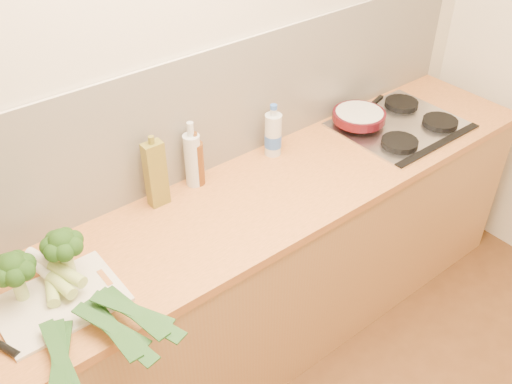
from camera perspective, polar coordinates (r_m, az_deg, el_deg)
room_shell at (r=2.33m, az=-6.84°, el=7.11°), size 3.50×3.50×3.50m
counter at (r=2.58m, az=-2.12°, el=-9.42°), size 3.20×0.62×0.90m
gas_hob at (r=2.88m, az=14.30°, el=6.56°), size 0.58×0.50×0.04m
chopping_board at (r=2.01m, az=-19.01°, el=-10.29°), size 0.40×0.29×0.01m
broccoli_left at (r=1.98m, az=-23.10°, el=-7.10°), size 0.14×0.15×0.19m
broccoli_right at (r=2.00m, az=-18.80°, el=-5.06°), size 0.14×0.14×0.19m
leek_front at (r=1.97m, az=-19.58°, el=-10.37°), size 0.27×0.67×0.04m
leek_mid at (r=1.94m, az=-17.45°, el=-10.11°), size 0.17×0.62×0.04m
leek_back at (r=1.96m, az=-16.90°, el=-8.69°), size 0.26×0.66×0.04m
skillet at (r=2.82m, az=10.29°, el=7.53°), size 0.37×0.26×0.04m
oil_tin at (r=2.25m, az=-10.00°, el=1.81°), size 0.08×0.05×0.31m
glass_bottle at (r=2.35m, az=-6.34°, el=3.29°), size 0.07×0.07×0.29m
amber_bottle at (r=2.36m, az=-5.98°, el=2.94°), size 0.06×0.06×0.25m
water_bottle at (r=2.55m, az=1.72°, el=5.66°), size 0.08×0.08×0.23m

